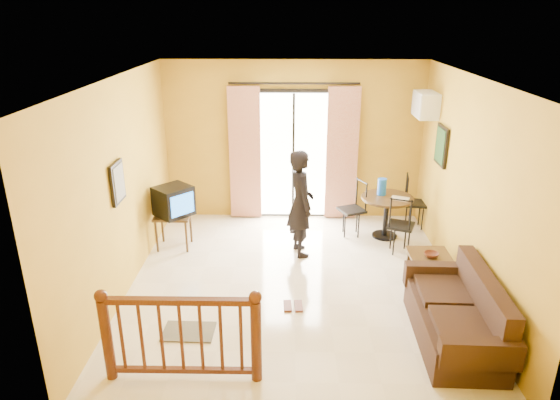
{
  "coord_description": "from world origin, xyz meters",
  "views": [
    {
      "loc": [
        -0.09,
        -6.05,
        3.56
      ],
      "look_at": [
        -0.2,
        0.2,
        1.18
      ],
      "focal_mm": 32.0,
      "sensor_mm": 36.0,
      "label": 1
    }
  ],
  "objects_px": {
    "television": "(174,201)",
    "sofa": "(459,317)",
    "standing_person": "(301,203)",
    "dining_table": "(387,205)",
    "coffee_table": "(433,272)"
  },
  "relations": [
    {
      "from": "television",
      "to": "sofa",
      "type": "height_order",
      "value": "television"
    },
    {
      "from": "television",
      "to": "standing_person",
      "type": "distance_m",
      "value": 1.98
    },
    {
      "from": "dining_table",
      "to": "television",
      "type": "bearing_deg",
      "value": -172.4
    },
    {
      "from": "dining_table",
      "to": "standing_person",
      "type": "height_order",
      "value": "standing_person"
    },
    {
      "from": "dining_table",
      "to": "sofa",
      "type": "relative_size",
      "value": 0.49
    },
    {
      "from": "television",
      "to": "standing_person",
      "type": "height_order",
      "value": "standing_person"
    },
    {
      "from": "dining_table",
      "to": "sofa",
      "type": "bearing_deg",
      "value": -83.56
    },
    {
      "from": "standing_person",
      "to": "television",
      "type": "bearing_deg",
      "value": 70.2
    },
    {
      "from": "coffee_table",
      "to": "standing_person",
      "type": "xyz_separation_m",
      "value": [
        -1.75,
        1.12,
        0.53
      ]
    },
    {
      "from": "dining_table",
      "to": "coffee_table",
      "type": "bearing_deg",
      "value": -79.81
    },
    {
      "from": "television",
      "to": "standing_person",
      "type": "relative_size",
      "value": 0.42
    },
    {
      "from": "coffee_table",
      "to": "dining_table",
      "type": "bearing_deg",
      "value": 100.19
    },
    {
      "from": "coffee_table",
      "to": "sofa",
      "type": "bearing_deg",
      "value": -89.8
    },
    {
      "from": "dining_table",
      "to": "coffee_table",
      "type": "height_order",
      "value": "dining_table"
    },
    {
      "from": "dining_table",
      "to": "standing_person",
      "type": "relative_size",
      "value": 0.51
    }
  ]
}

